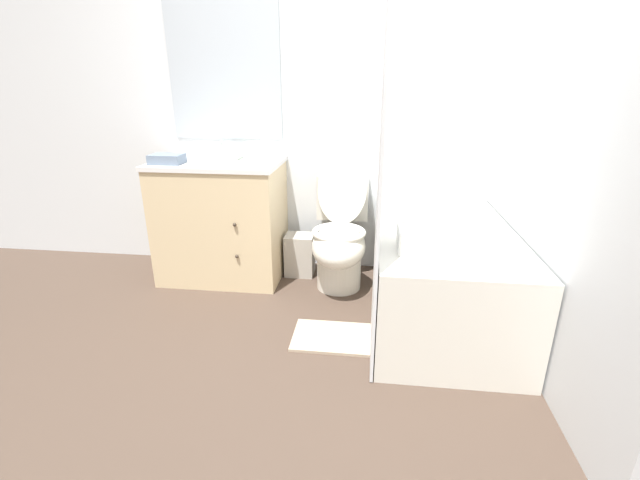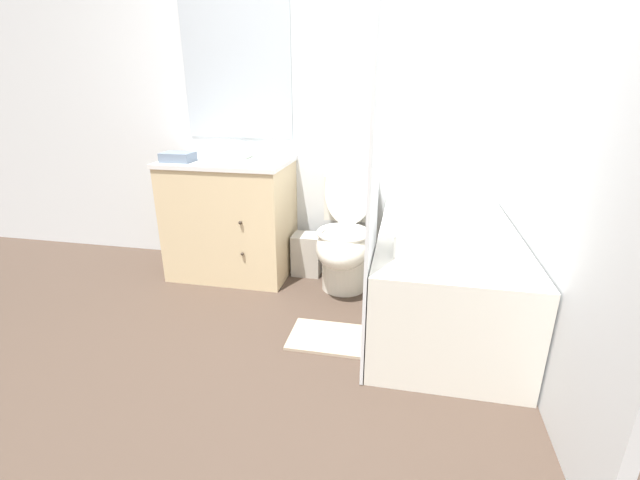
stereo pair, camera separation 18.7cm
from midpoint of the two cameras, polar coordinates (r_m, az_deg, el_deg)
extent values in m
plane|color=#47382D|center=(2.11, -6.67, -19.71)|extent=(14.00, 14.00, 0.00)
cube|color=silver|center=(3.14, -0.79, 18.39)|extent=(8.00, 0.05, 2.50)
cube|color=#B2BCC6|center=(3.29, -14.38, 21.10)|extent=(0.80, 0.01, 0.93)
cube|color=silver|center=(2.45, 26.07, 15.95)|extent=(0.05, 2.52, 2.50)
cube|color=beige|center=(3.17, -14.55, 2.30)|extent=(0.85, 0.56, 0.82)
cube|color=white|center=(3.07, -15.24, 9.85)|extent=(0.87, 0.58, 0.03)
cylinder|color=silver|center=(3.08, -15.17, 9.12)|extent=(0.31, 0.31, 0.10)
sphere|color=#382D23|center=(2.82, -13.20, 1.97)|extent=(0.02, 0.02, 0.02)
sphere|color=#382D23|center=(2.89, -12.85, -2.19)|extent=(0.02, 0.02, 0.02)
cylinder|color=silver|center=(3.25, -14.02, 11.11)|extent=(0.04, 0.04, 0.04)
cylinder|color=silver|center=(3.20, -14.38, 12.08)|extent=(0.02, 0.11, 0.09)
cylinder|color=silver|center=(3.27, -14.94, 11.12)|extent=(0.03, 0.03, 0.04)
cylinder|color=silver|center=(3.23, -13.09, 11.17)|extent=(0.03, 0.03, 0.04)
cylinder|color=silver|center=(2.98, 0.74, -4.23)|extent=(0.30, 0.30, 0.24)
ellipsoid|color=silver|center=(2.84, 0.61, -0.86)|extent=(0.36, 0.51, 0.27)
torus|color=silver|center=(2.80, 0.62, 1.01)|extent=(0.36, 0.36, 0.04)
cube|color=silver|center=(3.09, 1.35, 5.88)|extent=(0.36, 0.18, 0.32)
ellipsoid|color=silver|center=(2.96, 1.14, 6.72)|extent=(0.34, 0.15, 0.47)
cube|color=silver|center=(2.64, 13.82, -4.33)|extent=(0.76, 1.40, 0.56)
cube|color=#A5A7A2|center=(2.54, 14.33, 1.31)|extent=(0.64, 1.28, 0.01)
cube|color=white|center=(1.96, 5.33, 8.54)|extent=(0.02, 0.47, 1.90)
cube|color=#B7B2A8|center=(3.17, -4.40, -2.00)|extent=(0.21, 0.18, 0.31)
cube|color=silver|center=(3.12, -13.73, 11.30)|extent=(0.14, 0.15, 0.09)
ellipsoid|color=white|center=(3.11, -13.82, 12.37)|extent=(0.06, 0.04, 0.03)
cylinder|color=silver|center=(2.90, -9.32, 11.43)|extent=(0.06, 0.06, 0.14)
cylinder|color=silver|center=(2.89, -9.41, 13.10)|extent=(0.03, 0.03, 0.03)
cube|color=slate|center=(3.06, -21.42, 10.01)|extent=(0.21, 0.15, 0.06)
cube|color=white|center=(2.18, 12.24, 0.00)|extent=(0.33, 0.21, 0.11)
cube|color=tan|center=(2.45, 0.45, -12.92)|extent=(0.53, 0.32, 0.02)
camera|label=1|loc=(0.09, -92.20, -0.81)|focal=24.00mm
camera|label=2|loc=(0.09, 87.80, 0.81)|focal=24.00mm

